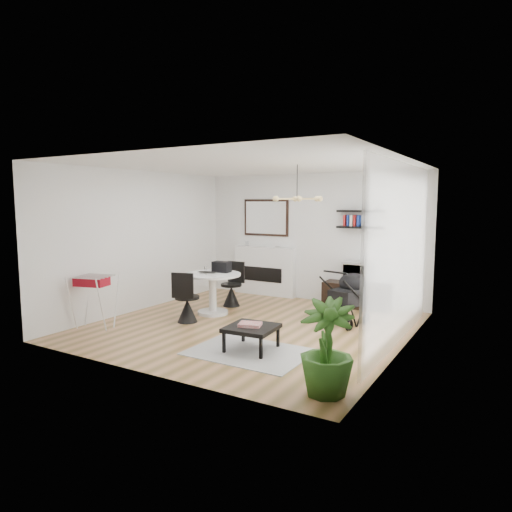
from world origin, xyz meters
The scene contains 25 objects.
floor centered at (0.00, 0.00, 0.00)m, with size 5.00×5.00×0.00m, color brown.
ceiling centered at (0.00, 0.00, 2.70)m, with size 5.00×5.00×0.00m, color white.
wall_back centered at (0.00, 2.50, 1.35)m, with size 5.00×5.00×0.00m, color white.
wall_left centered at (-2.50, 0.00, 1.35)m, with size 5.00×5.00×0.00m, color white.
wall_right centered at (2.50, 0.00, 1.35)m, with size 5.00×5.00×0.00m, color white.
sheer_curtain centered at (2.40, 0.20, 1.35)m, with size 0.04×3.60×2.60m, color white.
fireplace centered at (-1.10, 2.42, 0.69)m, with size 1.50×0.17×2.16m.
shelf_lower centered at (1.10, 2.37, 1.60)m, with size 0.90×0.25×0.04m, color black.
shelf_upper centered at (1.10, 2.37, 1.92)m, with size 0.90×0.25×0.04m, color black.
pendant_lamp centered at (0.70, 0.30, 2.15)m, with size 0.90×0.90×0.10m, color #DABB72, non-canonical shape.
tv_console centered at (1.10, 2.26, 0.25)m, with size 1.31×0.46×0.49m, color black.
crt_tv centered at (1.10, 2.26, 0.71)m, with size 0.50×0.44×0.44m.
dining_table centered at (-1.06, 0.37, 0.51)m, with size 1.06×1.06×0.77m.
laptop centered at (-1.14, 0.28, 0.79)m, with size 0.36×0.23×0.03m, color black.
black_bag centered at (-1.01, 0.59, 0.87)m, with size 0.33×0.20×0.20m, color black.
newspaper centered at (-0.89, 0.26, 0.78)m, with size 0.32×0.27×0.01m, color silver.
drinking_glass centered at (-1.33, 0.52, 0.82)m, with size 0.06×0.06×0.09m, color white.
chair_far centered at (-1.12, 1.12, 0.28)m, with size 0.42×0.43×0.89m.
chair_near centered at (-1.09, -0.35, 0.29)m, with size 0.46×0.48×0.90m.
drying_rack centered at (-2.18, -1.42, 0.47)m, with size 0.72×0.69×0.90m.
stroller centered at (1.38, 0.97, 0.42)m, with size 0.65×0.87×0.99m.
rug centered at (0.68, -1.18, 0.01)m, with size 1.63×1.18×0.01m, color #9D9D9D.
coffee_table centered at (0.67, -1.08, 0.31)m, with size 0.71×0.71×0.34m.
magazines centered at (0.65, -1.09, 0.38)m, with size 0.31×0.24×0.04m, color #B92E2F.
potted_plant centered at (2.14, -1.95, 0.53)m, with size 0.59×0.59×1.06m, color #2A5919.
Camera 1 is at (3.91, -6.47, 2.10)m, focal length 32.00 mm.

